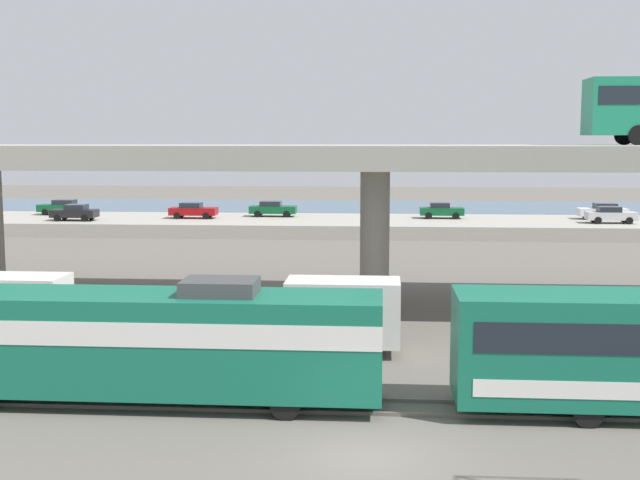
{
  "coord_description": "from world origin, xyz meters",
  "views": [
    {
      "loc": [
        0.35,
        -22.02,
        8.68
      ],
      "look_at": [
        -2.71,
        18.74,
        3.68
      ],
      "focal_mm": 46.42,
      "sensor_mm": 36.0,
      "label": 1
    }
  ],
  "objects_px": {
    "parked_car_0": "(75,212)",
    "parked_car_3": "(603,211)",
    "parked_car_5": "(611,215)",
    "parked_car_7": "(63,207)",
    "parked_car_1": "(193,210)",
    "service_truck_west": "(321,314)",
    "parked_car_2": "(273,209)",
    "train_locomotive": "(115,338)",
    "parked_car_4": "(441,210)"
  },
  "relations": [
    {
      "from": "service_truck_west",
      "to": "parked_car_1",
      "type": "relative_size",
      "value": 1.53
    },
    {
      "from": "train_locomotive",
      "to": "service_truck_west",
      "type": "xyz_separation_m",
      "value": [
        6.3,
        6.83,
        -0.55
      ]
    },
    {
      "from": "train_locomotive",
      "to": "parked_car_3",
      "type": "relative_size",
      "value": 3.83
    },
    {
      "from": "parked_car_1",
      "to": "parked_car_4",
      "type": "height_order",
      "value": "same"
    },
    {
      "from": "parked_car_1",
      "to": "parked_car_0",
      "type": "bearing_deg",
      "value": -163.78
    },
    {
      "from": "parked_car_0",
      "to": "parked_car_4",
      "type": "xyz_separation_m",
      "value": [
        33.87,
        4.7,
        -0.0
      ]
    },
    {
      "from": "train_locomotive",
      "to": "parked_car_7",
      "type": "xyz_separation_m",
      "value": [
        -22.93,
        53.69,
        -0.21
      ]
    },
    {
      "from": "parked_car_1",
      "to": "parked_car_3",
      "type": "distance_m",
      "value": 38.62
    },
    {
      "from": "parked_car_1",
      "to": "train_locomotive",
      "type": "bearing_deg",
      "value": -79.81
    },
    {
      "from": "parked_car_0",
      "to": "parked_car_5",
      "type": "xyz_separation_m",
      "value": [
        48.63,
        1.18,
        -0.0
      ]
    },
    {
      "from": "train_locomotive",
      "to": "parked_car_4",
      "type": "xyz_separation_m",
      "value": [
        14.34,
        52.65,
        -0.21
      ]
    },
    {
      "from": "train_locomotive",
      "to": "parked_car_4",
      "type": "bearing_deg",
      "value": -105.23
    },
    {
      "from": "parked_car_0",
      "to": "parked_car_3",
      "type": "relative_size",
      "value": 0.93
    },
    {
      "from": "parked_car_7",
      "to": "parked_car_3",
      "type": "bearing_deg",
      "value": 179.22
    },
    {
      "from": "parked_car_5",
      "to": "parked_car_7",
      "type": "height_order",
      "value": "same"
    },
    {
      "from": "parked_car_1",
      "to": "parked_car_5",
      "type": "distance_m",
      "value": 38.31
    },
    {
      "from": "service_truck_west",
      "to": "parked_car_5",
      "type": "xyz_separation_m",
      "value": [
        22.8,
        42.3,
        0.35
      ]
    },
    {
      "from": "parked_car_2",
      "to": "parked_car_3",
      "type": "height_order",
      "value": "same"
    },
    {
      "from": "parked_car_1",
      "to": "parked_car_2",
      "type": "bearing_deg",
      "value": 18.07
    },
    {
      "from": "train_locomotive",
      "to": "parked_car_4",
      "type": "height_order",
      "value": "train_locomotive"
    },
    {
      "from": "parked_car_7",
      "to": "parked_car_1",
      "type": "bearing_deg",
      "value": 168.82
    },
    {
      "from": "train_locomotive",
      "to": "parked_car_3",
      "type": "height_order",
      "value": "train_locomotive"
    },
    {
      "from": "parked_car_0",
      "to": "parked_car_4",
      "type": "bearing_deg",
      "value": -172.1
    },
    {
      "from": "parked_car_0",
      "to": "parked_car_1",
      "type": "height_order",
      "value": "same"
    },
    {
      "from": "parked_car_1",
      "to": "parked_car_4",
      "type": "xyz_separation_m",
      "value": [
        23.5,
        1.68,
        -0.0
      ]
    },
    {
      "from": "train_locomotive",
      "to": "parked_car_3",
      "type": "distance_m",
      "value": 60.59
    },
    {
      "from": "parked_car_3",
      "to": "parked_car_1",
      "type": "bearing_deg",
      "value": 2.98
    },
    {
      "from": "service_truck_west",
      "to": "parked_car_1",
      "type": "height_order",
      "value": "service_truck_west"
    },
    {
      "from": "train_locomotive",
      "to": "parked_car_5",
      "type": "distance_m",
      "value": 57.1
    },
    {
      "from": "parked_car_2",
      "to": "parked_car_4",
      "type": "height_order",
      "value": "same"
    },
    {
      "from": "parked_car_1",
      "to": "parked_car_3",
      "type": "height_order",
      "value": "same"
    },
    {
      "from": "parked_car_5",
      "to": "parked_car_7",
      "type": "xyz_separation_m",
      "value": [
        -52.03,
        4.56,
        0.0
      ]
    },
    {
      "from": "service_truck_west",
      "to": "parked_car_0",
      "type": "distance_m",
      "value": 48.56
    },
    {
      "from": "parked_car_3",
      "to": "parked_car_5",
      "type": "bearing_deg",
      "value": 85.43
    },
    {
      "from": "parked_car_0",
      "to": "parked_car_1",
      "type": "bearing_deg",
      "value": -163.78
    },
    {
      "from": "parked_car_0",
      "to": "parked_car_1",
      "type": "distance_m",
      "value": 10.8
    },
    {
      "from": "parked_car_7",
      "to": "train_locomotive",
      "type": "bearing_deg",
      "value": 113.12
    },
    {
      "from": "parked_car_4",
      "to": "parked_car_2",
      "type": "bearing_deg",
      "value": 177.54
    },
    {
      "from": "service_truck_west",
      "to": "parked_car_7",
      "type": "relative_size",
      "value": 1.46
    },
    {
      "from": "parked_car_4",
      "to": "parked_car_7",
      "type": "bearing_deg",
      "value": 178.41
    },
    {
      "from": "service_truck_west",
      "to": "parked_car_7",
      "type": "distance_m",
      "value": 55.22
    },
    {
      "from": "service_truck_west",
      "to": "parked_car_2",
      "type": "bearing_deg",
      "value": -80.04
    },
    {
      "from": "service_truck_west",
      "to": "parked_car_0",
      "type": "relative_size",
      "value": 1.65
    },
    {
      "from": "service_truck_west",
      "to": "parked_car_0",
      "type": "xyz_separation_m",
      "value": [
        -25.83,
        41.12,
        0.35
      ]
    },
    {
      "from": "parked_car_5",
      "to": "parked_car_0",
      "type": "bearing_deg",
      "value": -178.61
    },
    {
      "from": "parked_car_4",
      "to": "parked_car_5",
      "type": "xyz_separation_m",
      "value": [
        14.76,
        -3.52,
        0.0
      ]
    },
    {
      "from": "parked_car_7",
      "to": "parked_car_5",
      "type": "bearing_deg",
      "value": 174.99
    },
    {
      "from": "parked_car_0",
      "to": "parked_car_5",
      "type": "bearing_deg",
      "value": -178.61
    },
    {
      "from": "parked_car_0",
      "to": "parked_car_3",
      "type": "bearing_deg",
      "value": -174.14
    },
    {
      "from": "train_locomotive",
      "to": "parked_car_1",
      "type": "relative_size",
      "value": 3.84
    }
  ]
}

